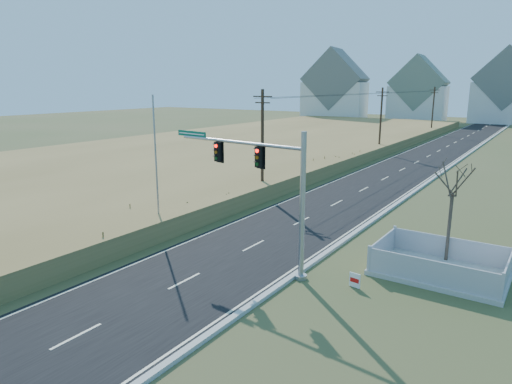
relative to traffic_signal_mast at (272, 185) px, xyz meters
name	(u,v)px	position (x,y,z in m)	size (l,w,h in m)	color
ground	(211,269)	(-2.64, -1.70, -4.45)	(260.00, 260.00, 0.00)	#3F4C25
road	(436,153)	(-2.64, 48.30, -4.42)	(8.00, 180.00, 0.06)	black
curb	(467,155)	(1.51, 48.30, -4.36)	(0.30, 180.00, 0.18)	#B2AFA8
reed_marsh	(255,144)	(-26.64, 38.30, -3.80)	(38.00, 110.00, 1.30)	#A18248
utility_pole_near	(262,142)	(-9.14, 13.30, 0.23)	(1.80, 0.26, 9.00)	#422D1E
utility_pole_mid	(381,120)	(-9.14, 43.30, 0.23)	(1.80, 0.26, 9.00)	#422D1E
utility_pole_far	(433,110)	(-9.14, 73.30, 0.23)	(1.80, 0.26, 9.00)	#422D1E
condo_nw	(335,91)	(-40.64, 98.30, 3.25)	(17.69, 13.38, 19.05)	silver
condo_nnw	(418,94)	(-20.64, 106.30, 2.49)	(14.93, 11.17, 17.03)	silver
condo_n	(506,92)	(-0.64, 110.30, 3.16)	(15.27, 10.20, 18.54)	silver
traffic_signal_mast	(272,185)	(0.00, 0.00, 0.00)	(9.06, 1.35, 7.25)	#9EA0A5
fence_enclosure	(439,269)	(7.44, 4.09, -4.17)	(6.29, 4.33, 1.43)	#B7B5AD
open_sign	(355,280)	(4.46, 0.29, -4.08)	(0.57, 0.14, 0.70)	white
flagpole	(157,180)	(-9.17, 1.09, -0.95)	(0.39, 0.39, 8.77)	#B7B5AD
bare_tree	(454,177)	(7.41, 5.76, 0.27)	(2.21, 2.21, 5.86)	#4C3F33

